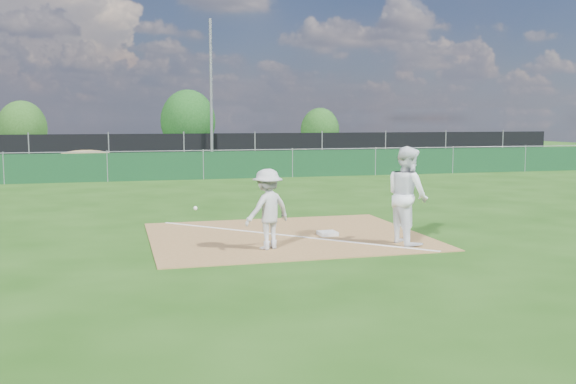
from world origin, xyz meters
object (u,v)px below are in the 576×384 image
at_px(play_at_first, 268,209).
at_px(car_left, 81,148).
at_px(light_pole, 211,93).
at_px(tree_left, 22,128).
at_px(first_base, 328,233).
at_px(tree_mid, 188,121).
at_px(car_right, 272,148).
at_px(runner, 407,195).
at_px(car_mid, 163,150).
at_px(tree_right, 320,130).

bearing_deg(play_at_first, car_left, 99.83).
relative_size(light_pole, tree_left, 2.10).
xyz_separation_m(car_left, tree_left, (-3.95, 5.17, 1.11)).
distance_m(light_pole, first_base, 22.25).
height_order(light_pole, tree_mid, light_pole).
height_order(car_right, tree_left, tree_left).
bearing_deg(tree_mid, car_right, -59.09).
relative_size(first_base, runner, 0.19).
height_order(light_pole, car_left, light_pole).
bearing_deg(car_mid, play_at_first, -159.32).
bearing_deg(light_pole, car_mid, 119.87).
bearing_deg(light_pole, first_base, -91.57).
relative_size(runner, tree_left, 0.54).
relative_size(runner, car_right, 0.41).
bearing_deg(car_left, car_right, -94.69).
bearing_deg(first_base, car_mid, 93.89).
bearing_deg(tree_left, tree_right, -1.34).
xyz_separation_m(play_at_first, tree_left, (-8.90, 33.76, 1.14)).
relative_size(play_at_first, car_right, 0.41).
bearing_deg(car_left, light_pole, -126.84).
xyz_separation_m(play_at_first, car_left, (-4.95, 28.59, 0.02)).
bearing_deg(tree_left, car_left, -52.62).
relative_size(car_mid, tree_mid, 0.94).
height_order(car_left, car_right, car_left).
xyz_separation_m(play_at_first, runner, (2.96, -0.17, 0.20)).
relative_size(tree_left, tree_right, 1.12).
relative_size(light_pole, tree_mid, 1.70).
distance_m(light_pole, tree_right, 14.23).
relative_size(runner, car_left, 0.42).
bearing_deg(tree_right, car_mid, -152.81).
relative_size(car_mid, tree_right, 1.30).
bearing_deg(play_at_first, first_base, 34.16).
height_order(play_at_first, car_mid, play_at_first).
bearing_deg(car_mid, first_base, -155.70).
bearing_deg(tree_right, runner, -104.85).
height_order(first_base, tree_right, tree_right).
bearing_deg(tree_right, car_left, -164.41).
distance_m(light_pole, runner, 23.38).
height_order(car_mid, tree_mid, tree_mid).
bearing_deg(light_pole, tree_left, 136.02).
xyz_separation_m(car_left, car_right, (11.67, -1.16, -0.11)).
bearing_deg(car_right, first_base, 147.43).
distance_m(runner, tree_left, 35.96).
distance_m(tree_mid, tree_right, 9.73).
bearing_deg(first_base, tree_right, 72.42).
relative_size(light_pole, car_mid, 1.80).
bearing_deg(tree_right, light_pole, -133.04).
xyz_separation_m(first_base, runner, (1.32, -1.28, 0.96)).
height_order(first_base, car_left, car_left).
distance_m(play_at_first, car_mid, 27.13).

